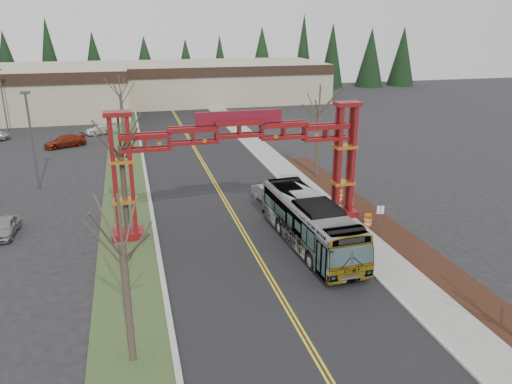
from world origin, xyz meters
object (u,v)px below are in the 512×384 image
object	(u,v)px
silver_sedan	(269,194)
light_pole_near	(31,134)
barrel_north	(339,196)
parked_car_mid_a	(65,141)
street_sign	(380,214)
parked_car_near_a	(5,227)
light_pole_far	(2,96)
retail_building_east	(220,81)
bare_tree_right_far	(319,110)
bare_tree_median_far	(120,95)
barrel_mid	(350,201)
barrel_south	(368,221)
parked_car_far_a	(101,130)
transit_bus	(310,222)
gateway_arch	(239,148)
bare_tree_median_near	(122,244)
bare_tree_median_mid	(120,147)

from	to	relation	value
silver_sedan	light_pole_near	size ratio (longest dim) A/B	0.47
silver_sedan	barrel_north	size ratio (longest dim) A/B	3.73
silver_sedan	light_pole_near	distance (m)	21.45
parked_car_mid_a	street_sign	world-z (taller)	street_sign
parked_car_near_a	light_pole_far	xyz separation A→B (m)	(-7.06, 37.89, 4.23)
parked_car_near_a	retail_building_east	bearing A→B (deg)	68.86
barrel_north	parked_car_mid_a	bearing A→B (deg)	132.37
silver_sedan	bare_tree_right_far	world-z (taller)	bare_tree_right_far
bare_tree_median_far	barrel_mid	xyz separation A→B (m)	(17.56, -23.51, -6.00)
bare_tree_right_far	parked_car_mid_a	bearing A→B (deg)	142.76
parked_car_near_a	barrel_north	bearing A→B (deg)	3.68
barrel_mid	barrel_south	bearing A→B (deg)	-96.84
retail_building_east	parked_car_far_a	xyz separation A→B (m)	(-21.00, -26.40, -2.88)
retail_building_east	parked_car_near_a	distance (m)	64.95
bare_tree_right_far	barrel_north	xyz separation A→B (m)	(-0.89, -7.41, -5.97)
transit_bus	light_pole_near	xyz separation A→B (m)	(-19.50, 17.38, 3.39)
gateway_arch	bare_tree_median_near	bearing A→B (deg)	-120.36
bare_tree_median_far	light_pole_near	distance (m)	14.50
parked_car_mid_a	bare_tree_median_near	distance (m)	43.93
bare_tree_median_mid	street_sign	distance (m)	18.32
bare_tree_right_far	light_pole_far	world-z (taller)	bare_tree_right_far
bare_tree_median_mid	barrel_south	xyz separation A→B (m)	(17.06, -2.50, -6.01)
street_sign	parked_car_far_a	bearing A→B (deg)	117.17
retail_building_east	parked_car_mid_a	bearing A→B (deg)	-127.51
parked_car_mid_a	parked_car_far_a	xyz separation A→B (m)	(3.97, 6.12, -0.07)
bare_tree_median_near	parked_car_near_a	bearing A→B (deg)	117.24
bare_tree_right_far	bare_tree_median_mid	bearing A→B (deg)	-150.10
silver_sedan	parked_car_near_a	world-z (taller)	silver_sedan
bare_tree_median_near	light_pole_far	world-z (taller)	light_pole_far
light_pole_near	barrel_mid	size ratio (longest dim) A/B	8.67
gateway_arch	barrel_north	xyz separation A→B (m)	(9.11, 3.04, -5.43)
gateway_arch	light_pole_far	xyz separation A→B (m)	(-23.47, 40.58, -1.11)
retail_building_east	silver_sedan	xyz separation A→B (m)	(-6.46, -57.31, -2.84)
barrel_south	barrel_mid	size ratio (longest dim) A/B	1.01
transit_bus	barrel_south	bearing A→B (deg)	16.46
light_pole_far	barrel_north	xyz separation A→B (m)	(32.58, -37.54, -4.32)
parked_car_far_a	barrel_south	bearing A→B (deg)	6.91
parked_car_far_a	bare_tree_right_far	size ratio (longest dim) A/B	0.43
retail_building_east	bare_tree_median_far	size ratio (longest dim) A/B	4.32
bare_tree_median_mid	bare_tree_right_far	bearing A→B (deg)	29.90
parked_car_far_a	street_sign	bearing A→B (deg)	6.23
parked_car_mid_a	bare_tree_right_far	size ratio (longest dim) A/B	0.55
bare_tree_median_far	bare_tree_right_far	size ratio (longest dim) A/B	0.99
gateway_arch	barrel_mid	distance (m)	11.18
barrel_south	barrel_mid	bearing A→B (deg)	83.16
bare_tree_median_far	bare_tree_median_mid	bearing A→B (deg)	-90.00
silver_sedan	light_pole_far	xyz separation A→B (m)	(-27.01, 35.94, 4.20)
bare_tree_right_far	light_pole_far	bearing A→B (deg)	138.01
gateway_arch	barrel_mid	world-z (taller)	gateway_arch
silver_sedan	barrel_north	xyz separation A→B (m)	(5.57, -1.60, -0.13)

